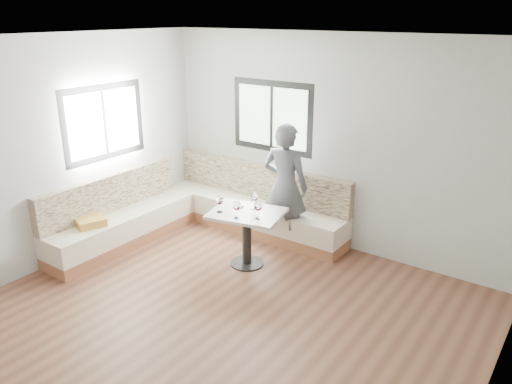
% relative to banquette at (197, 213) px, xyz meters
% --- Properties ---
extents(room, '(5.01, 5.01, 2.81)m').
position_rel_banquette_xyz_m(room, '(1.51, -1.55, 1.08)').
color(room, brown).
rests_on(room, ground).
extents(banquette, '(2.90, 2.80, 0.95)m').
position_rel_banquette_xyz_m(banquette, '(0.00, 0.00, 0.00)').
color(banquette, '#945A3B').
rests_on(banquette, ground).
extents(table, '(1.00, 0.86, 0.71)m').
position_rel_banquette_xyz_m(table, '(1.10, -0.30, 0.20)').
color(table, black).
rests_on(table, ground).
extents(person, '(0.67, 0.49, 1.71)m').
position_rel_banquette_xyz_m(person, '(1.19, 0.44, 0.52)').
color(person, '#4D4F55').
rests_on(person, ground).
extents(olive_ramekin, '(0.09, 0.09, 0.04)m').
position_rel_banquette_xyz_m(olive_ramekin, '(0.94, -0.21, 0.40)').
color(olive_ramekin, white).
rests_on(olive_ramekin, table).
extents(wine_glass_a, '(0.10, 0.10, 0.21)m').
position_rel_banquette_xyz_m(wine_glass_a, '(0.83, -0.50, 0.53)').
color(wine_glass_a, white).
rests_on(wine_glass_a, table).
extents(wine_glass_b, '(0.10, 0.10, 0.21)m').
position_rel_banquette_xyz_m(wine_glass_b, '(1.12, -0.51, 0.53)').
color(wine_glass_b, white).
rests_on(wine_glass_b, table).
extents(wine_glass_c, '(0.10, 0.10, 0.21)m').
position_rel_banquette_xyz_m(wine_glass_c, '(1.34, -0.38, 0.53)').
color(wine_glass_c, white).
rests_on(wine_glass_c, table).
extents(wine_glass_d, '(0.10, 0.10, 0.21)m').
position_rel_banquette_xyz_m(wine_glass_d, '(1.11, -0.16, 0.53)').
color(wine_glass_d, white).
rests_on(wine_glass_d, table).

